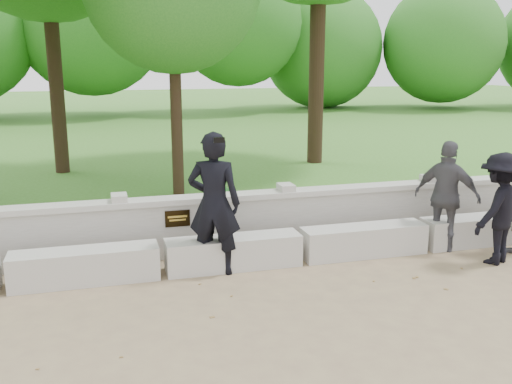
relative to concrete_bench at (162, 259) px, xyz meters
The scene contains 8 objects.
ground 1.91m from the concrete_bench, 90.00° to the right, with size 80.00×80.00×0.00m, color #96825C.
lawn 12.10m from the concrete_bench, 90.00° to the left, with size 40.00×22.00×0.25m, color #3F7021.
concrete_bench is the anchor object (origin of this frame).
parapet_wall 0.74m from the concrete_bench, 89.99° to the left, with size 12.50×0.35×0.90m.
man_main 1.04m from the concrete_bench, ahead, with size 0.84×0.78×1.95m.
visitor_mid 4.78m from the concrete_bench, ahead, with size 1.19×0.98×1.60m.
visitor_right 4.34m from the concrete_bench, ahead, with size 0.94×1.03×1.69m.
shrub_b 1.86m from the concrete_bench, 49.76° to the left, with size 0.33×0.26×0.59m, color #277428.
Camera 1 is at (-0.74, -5.49, 2.87)m, focal length 40.00 mm.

